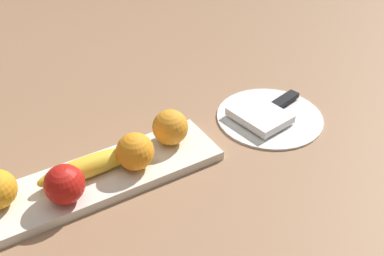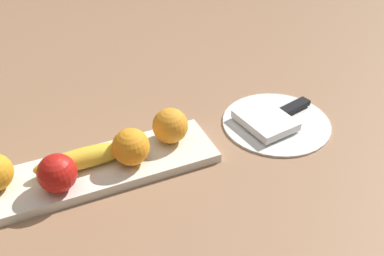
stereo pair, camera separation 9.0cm
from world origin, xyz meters
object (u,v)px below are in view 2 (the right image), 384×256
(orange_near_banana, at_px, (131,146))
(knife, at_px, (288,110))
(banana, at_px, (85,158))
(fruit_tray, at_px, (94,171))
(dinner_plate, at_px, (276,122))
(folded_napkin, at_px, (265,120))
(orange_near_apple, at_px, (170,126))
(apple, at_px, (57,173))

(orange_near_banana, relative_size, knife, 0.39)
(banana, bearing_deg, knife, 1.66)
(fruit_tray, height_order, dinner_plate, fruit_tray)
(orange_near_banana, relative_size, folded_napkin, 0.59)
(dinner_plate, bearing_deg, folded_napkin, -0.00)
(fruit_tray, distance_m, banana, 0.03)
(banana, relative_size, dinner_plate, 0.80)
(fruit_tray, relative_size, orange_near_apple, 6.62)
(apple, height_order, orange_near_apple, orange_near_apple)
(orange_near_apple, height_order, dinner_plate, orange_near_apple)
(fruit_tray, height_order, orange_near_apple, orange_near_apple)
(apple, relative_size, dinner_plate, 0.30)
(apple, xyz_separation_m, knife, (-0.51, -0.05, -0.04))
(banana, distance_m, knife, 0.46)
(fruit_tray, bearing_deg, orange_near_apple, -173.77)
(banana, height_order, orange_near_apple, orange_near_apple)
(apple, height_order, folded_napkin, apple)
(banana, xyz_separation_m, orange_near_apple, (-0.17, -0.01, 0.02))
(banana, distance_m, orange_near_banana, 0.09)
(dinner_plate, bearing_deg, fruit_tray, -0.00)
(folded_napkin, bearing_deg, fruit_tray, 0.00)
(orange_near_banana, bearing_deg, dinner_plate, -177.75)
(orange_near_apple, relative_size, folded_napkin, 0.59)
(banana, height_order, orange_near_banana, orange_near_banana)
(fruit_tray, distance_m, knife, 0.44)
(orange_near_banana, distance_m, folded_napkin, 0.30)
(apple, distance_m, knife, 0.51)
(apple, bearing_deg, dinner_plate, -176.23)
(dinner_plate, relative_size, knife, 1.30)
(orange_near_banana, bearing_deg, apple, 7.37)
(dinner_plate, bearing_deg, orange_near_banana, 2.25)
(banana, height_order, dinner_plate, banana)
(orange_near_banana, bearing_deg, folded_napkin, -177.53)
(orange_near_banana, xyz_separation_m, folded_napkin, (-0.30, -0.01, -0.04))
(folded_napkin, bearing_deg, orange_near_apple, -4.79)
(apple, distance_m, orange_near_apple, 0.23)
(apple, distance_m, orange_near_banana, 0.14)
(orange_near_banana, bearing_deg, banana, -14.47)
(banana, distance_m, folded_napkin, 0.39)
(dinner_plate, distance_m, knife, 0.04)
(dinner_plate, xyz_separation_m, folded_napkin, (0.03, -0.00, 0.01))
(knife, bearing_deg, apple, -8.24)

